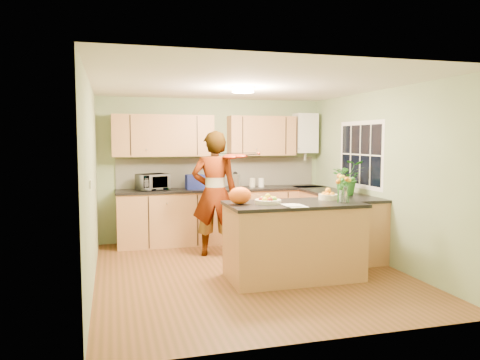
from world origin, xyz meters
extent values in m
plane|color=brown|center=(0.00, 0.00, 0.00)|extent=(4.50, 4.50, 0.00)
cube|color=silver|center=(0.00, 0.00, 2.50)|extent=(4.00, 4.50, 0.02)
cube|color=gray|center=(0.00, 2.25, 1.25)|extent=(4.00, 0.02, 2.50)
cube|color=gray|center=(0.00, -2.25, 1.25)|extent=(4.00, 0.02, 2.50)
cube|color=gray|center=(-2.00, 0.00, 1.25)|extent=(0.02, 4.50, 2.50)
cube|color=gray|center=(2.00, 0.00, 1.25)|extent=(0.02, 4.50, 2.50)
cube|color=#A26940|center=(0.10, 1.95, 0.45)|extent=(3.60, 0.60, 0.90)
cube|color=black|center=(0.10, 1.94, 0.92)|extent=(3.64, 0.62, 0.04)
cube|color=#A26940|center=(1.70, 0.85, 0.45)|extent=(0.60, 2.20, 0.90)
cube|color=black|center=(1.69, 0.85, 0.92)|extent=(0.62, 2.24, 0.04)
cube|color=beige|center=(0.10, 2.23, 1.20)|extent=(3.60, 0.02, 0.52)
cube|color=#A26940|center=(-0.90, 2.08, 1.85)|extent=(1.70, 0.34, 0.70)
cube|color=#A26940|center=(0.85, 2.08, 1.85)|extent=(1.20, 0.34, 0.70)
cube|color=white|center=(1.70, 2.09, 1.90)|extent=(0.40, 0.30, 0.72)
cylinder|color=#B0AFB4|center=(1.70, 2.09, 1.50)|extent=(0.06, 0.06, 0.20)
cube|color=white|center=(1.99, 0.60, 1.55)|extent=(0.01, 1.30, 1.05)
cube|color=black|center=(1.99, 0.60, 1.55)|extent=(0.01, 1.18, 0.92)
cube|color=white|center=(-1.99, -0.60, 1.30)|extent=(0.02, 0.09, 0.09)
cylinder|color=#FFEABF|center=(0.00, 0.30, 2.46)|extent=(0.30, 0.30, 0.06)
cylinder|color=white|center=(0.00, 0.30, 2.49)|extent=(0.10, 0.10, 0.02)
cube|color=#A26940|center=(0.47, -0.42, 0.47)|extent=(1.68, 0.84, 0.94)
cube|color=black|center=(0.47, -0.42, 0.96)|extent=(1.72, 0.88, 0.04)
cylinder|color=beige|center=(0.12, -0.42, 1.01)|extent=(0.33, 0.33, 0.05)
cylinder|color=beige|center=(1.02, -0.27, 1.02)|extent=(0.25, 0.25, 0.07)
cylinder|color=silver|center=(1.07, -0.60, 1.09)|extent=(0.10, 0.10, 0.21)
ellipsoid|color=#FF6015|center=(-0.23, -0.37, 1.09)|extent=(0.36, 0.34, 0.22)
cube|color=white|center=(0.37, -0.72, 0.99)|extent=(0.22, 0.30, 0.01)
imported|color=tan|center=(-0.25, 1.02, 0.96)|extent=(0.79, 0.63, 1.92)
imported|color=white|center=(-1.10, 1.96, 1.08)|extent=(0.58, 0.50, 0.27)
cube|color=navy|center=(-0.39, 1.95, 1.06)|extent=(0.31, 0.24, 0.24)
cylinder|color=#B0AFB4|center=(0.33, 1.98, 1.06)|extent=(0.18, 0.18, 0.24)
sphere|color=black|center=(0.33, 1.98, 1.23)|extent=(0.09, 0.09, 0.09)
cylinder|color=beige|center=(0.65, 1.98, 1.02)|extent=(0.13, 0.13, 0.16)
cylinder|color=white|center=(0.81, 1.95, 1.02)|extent=(0.11, 0.11, 0.16)
imported|color=#296C24|center=(1.70, 0.46, 1.21)|extent=(0.59, 0.55, 0.54)
camera|label=1|loc=(-1.76, -5.93, 1.79)|focal=35.00mm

